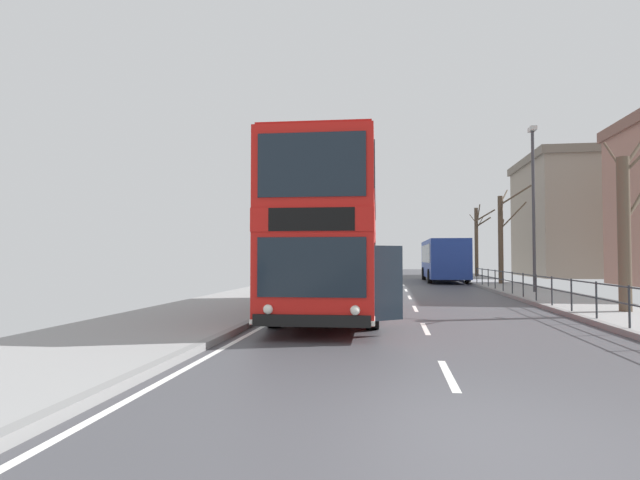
% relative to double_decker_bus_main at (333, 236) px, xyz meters
% --- Properties ---
extents(ground, '(15.80, 140.00, 0.20)m').
position_rel_double_decker_bus_main_xyz_m(ground, '(1.79, -9.98, -2.32)').
color(ground, '#424247').
extents(double_decker_bus_main, '(3.40, 10.23, 4.52)m').
position_rel_double_decker_bus_main_xyz_m(double_decker_bus_main, '(0.00, 0.00, 0.00)').
color(double_decker_bus_main, red).
rests_on(double_decker_bus_main, ground).
extents(background_bus_far_lane, '(2.73, 9.40, 2.92)m').
position_rel_double_decker_bus_main_xyz_m(background_bus_far_lane, '(5.48, 21.85, -0.76)').
color(background_bus_far_lane, navy).
rests_on(background_bus_far_lane, ground).
extents(pedestrian_railing_far_kerb, '(0.05, 28.95, 0.95)m').
position_rel_double_decker_bus_main_xyz_m(pedestrian_railing_far_kerb, '(6.96, 2.56, -1.58)').
color(pedestrian_railing_far_kerb, '#2D3338').
rests_on(pedestrian_railing_far_kerb, ground).
extents(street_lamp_far_side, '(0.28, 0.60, 7.62)m').
position_rel_double_decker_bus_main_xyz_m(street_lamp_far_side, '(8.25, 9.32, 2.20)').
color(street_lamp_far_side, '#38383D').
rests_on(street_lamp_far_side, ground).
extents(bare_tree_far_00, '(1.77, 3.06, 5.97)m').
position_rel_double_decker_bus_main_xyz_m(bare_tree_far_00, '(9.01, 29.11, 0.92)').
color(bare_tree_far_00, '#4C3D2D').
rests_on(bare_tree_far_00, ground).
extents(bare_tree_far_01, '(1.81, 2.88, 5.87)m').
position_rel_double_decker_bus_main_xyz_m(bare_tree_far_01, '(8.43, 16.90, 0.69)').
color(bare_tree_far_01, '#4C3D2D').
rests_on(bare_tree_far_01, ground).
extents(bare_tree_far_02, '(1.77, 1.43, 5.79)m').
position_rel_double_decker_bus_main_xyz_m(bare_tree_far_02, '(8.54, 0.90, 0.23)').
color(bare_tree_far_02, brown).
rests_on(bare_tree_far_02, ground).
extents(background_building_01, '(12.72, 12.05, 10.81)m').
position_rel_double_decker_bus_main_xyz_m(background_building_01, '(20.17, 33.31, 3.07)').
color(background_building_01, gray).
rests_on(background_building_01, ground).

